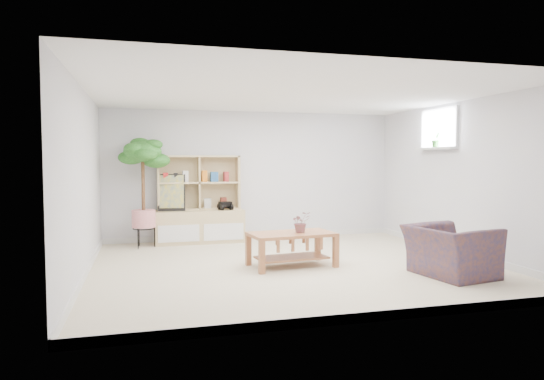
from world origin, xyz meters
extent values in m
cube|color=beige|center=(0.00, 0.00, 0.00)|extent=(5.50, 5.00, 0.01)
cube|color=white|center=(0.00, 0.00, 2.40)|extent=(5.50, 5.00, 0.01)
cube|color=silver|center=(0.00, 2.50, 1.20)|extent=(5.50, 0.01, 2.40)
cube|color=silver|center=(0.00, -2.50, 1.20)|extent=(5.50, 0.01, 2.40)
cube|color=silver|center=(-2.75, 0.00, 1.20)|extent=(0.01, 5.00, 2.40)
cube|color=silver|center=(2.75, 0.00, 1.20)|extent=(0.01, 5.00, 2.40)
cube|color=silver|center=(2.67, 0.60, 1.68)|extent=(0.14, 1.00, 0.04)
imported|color=#277834|center=(0.09, -0.09, 0.62)|extent=(0.30, 0.27, 0.29)
imported|color=navy|center=(1.76, -1.13, 0.37)|extent=(1.01, 1.12, 0.73)
imported|color=#134D19|center=(2.67, 0.61, 1.83)|extent=(0.17, 0.15, 0.25)
camera|label=1|loc=(-2.02, -6.47, 1.48)|focal=32.00mm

